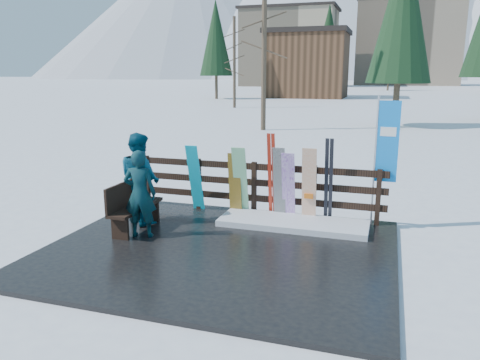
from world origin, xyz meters
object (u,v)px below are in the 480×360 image
(snowboard_4, at_px, (279,183))
(person_front, at_px, (140,194))
(snowboard_5, at_px, (309,185))
(rental_flag, at_px, (385,146))
(bench, at_px, (133,204))
(snowboard_1, at_px, (240,181))
(snowboard_0, at_px, (195,178))
(snowboard_3, at_px, (288,186))
(person_back, at_px, (140,178))
(snowboard_2, at_px, (235,184))

(snowboard_4, relative_size, person_front, 0.94)
(snowboard_5, distance_m, rental_flag, 1.67)
(bench, height_order, rental_flag, rental_flag)
(snowboard_1, xyz_separation_m, snowboard_5, (1.48, 0.00, 0.02))
(snowboard_0, distance_m, snowboard_5, 2.52)
(snowboard_5, bearing_deg, bench, -154.74)
(bench, height_order, snowboard_4, snowboard_4)
(person_front, bearing_deg, snowboard_5, -160.54)
(snowboard_3, bearing_deg, snowboard_1, 180.00)
(snowboard_4, height_order, person_back, person_back)
(bench, bearing_deg, person_front, -41.72)
(snowboard_0, bearing_deg, rental_flag, 3.92)
(snowboard_4, height_order, rental_flag, rental_flag)
(snowboard_0, height_order, snowboard_2, snowboard_0)
(rental_flag, bearing_deg, snowboard_2, -174.89)
(bench, bearing_deg, snowboard_0, 65.52)
(snowboard_0, bearing_deg, snowboard_4, -0.00)
(snowboard_0, distance_m, person_front, 1.87)
(snowboard_4, distance_m, person_front, 2.89)
(snowboard_0, xyz_separation_m, person_front, (-0.33, -1.84, 0.07))
(rental_flag, distance_m, person_back, 4.94)
(snowboard_4, xyz_separation_m, snowboard_5, (0.62, 0.00, 0.01))
(snowboard_2, relative_size, rental_flag, 0.53)
(snowboard_3, xyz_separation_m, person_back, (-2.86, -1.05, 0.21))
(snowboard_1, xyz_separation_m, person_back, (-1.81, -1.05, 0.17))
(person_front, bearing_deg, snowboard_4, -153.82)
(snowboard_1, xyz_separation_m, snowboard_3, (1.05, 0.00, -0.03))
(snowboard_1, xyz_separation_m, snowboard_2, (-0.12, 0.00, -0.07))
(snowboard_3, bearing_deg, snowboard_4, -180.00)
(snowboard_0, distance_m, person_back, 1.31)
(bench, height_order, person_front, person_front)
(bench, distance_m, snowboard_2, 2.22)
(bench, bearing_deg, snowboard_4, 30.34)
(snowboard_0, distance_m, snowboard_1, 1.05)
(rental_flag, bearing_deg, person_back, -164.30)
(snowboard_3, distance_m, person_back, 3.05)
(snowboard_0, xyz_separation_m, person_back, (-0.77, -1.05, 0.17))
(snowboard_3, xyz_separation_m, snowboard_4, (-0.19, -0.00, 0.05))
(snowboard_2, xyz_separation_m, person_front, (-1.25, -1.84, 0.14))
(snowboard_1, relative_size, snowboard_2, 1.12)
(snowboard_2, xyz_separation_m, person_back, (-1.69, -1.05, 0.24))
(bench, bearing_deg, snowboard_5, 25.26)
(snowboard_2, relative_size, snowboard_3, 0.94)
(person_back, bearing_deg, snowboard_1, -118.34)
(snowboard_0, height_order, snowboard_5, snowboard_5)
(person_back, bearing_deg, snowboard_4, -126.94)
(snowboard_4, xyz_separation_m, person_back, (-2.67, -1.05, 0.16))
(snowboard_1, relative_size, snowboard_4, 0.99)
(snowboard_0, height_order, person_back, person_back)
(bench, bearing_deg, person_back, 99.44)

